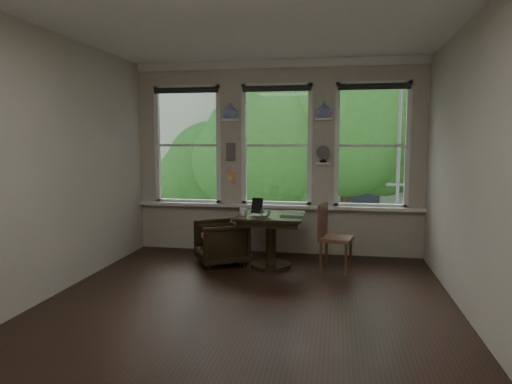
% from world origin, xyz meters
% --- Properties ---
extents(ground, '(4.50, 4.50, 0.00)m').
position_xyz_m(ground, '(0.00, 0.00, 0.00)').
color(ground, black).
rests_on(ground, ground).
extents(ceiling, '(4.50, 4.50, 0.00)m').
position_xyz_m(ceiling, '(0.00, 0.00, 3.00)').
color(ceiling, silver).
rests_on(ceiling, ground).
extents(wall_back, '(4.50, 0.00, 4.50)m').
position_xyz_m(wall_back, '(0.00, 2.25, 1.50)').
color(wall_back, beige).
rests_on(wall_back, ground).
extents(wall_front, '(4.50, 0.00, 4.50)m').
position_xyz_m(wall_front, '(0.00, -2.25, 1.50)').
color(wall_front, beige).
rests_on(wall_front, ground).
extents(wall_left, '(0.00, 4.50, 4.50)m').
position_xyz_m(wall_left, '(-2.25, 0.00, 1.50)').
color(wall_left, beige).
rests_on(wall_left, ground).
extents(wall_right, '(0.00, 4.50, 4.50)m').
position_xyz_m(wall_right, '(2.25, 0.00, 1.50)').
color(wall_right, beige).
rests_on(wall_right, ground).
extents(window_left, '(1.10, 0.12, 1.90)m').
position_xyz_m(window_left, '(-1.45, 2.25, 1.70)').
color(window_left, white).
rests_on(window_left, ground).
extents(window_center, '(1.10, 0.12, 1.90)m').
position_xyz_m(window_center, '(0.00, 2.25, 1.70)').
color(window_center, white).
rests_on(window_center, ground).
extents(window_right, '(1.10, 0.12, 1.90)m').
position_xyz_m(window_right, '(1.45, 2.25, 1.70)').
color(window_right, white).
rests_on(window_right, ground).
extents(shelf_left, '(0.26, 0.16, 0.03)m').
position_xyz_m(shelf_left, '(-0.72, 2.15, 2.10)').
color(shelf_left, white).
rests_on(shelf_left, ground).
extents(shelf_right, '(0.26, 0.16, 0.03)m').
position_xyz_m(shelf_right, '(0.72, 2.15, 2.10)').
color(shelf_right, white).
rests_on(shelf_right, ground).
extents(intercom, '(0.14, 0.06, 0.28)m').
position_xyz_m(intercom, '(-0.72, 2.18, 1.60)').
color(intercom, '#59544F').
rests_on(intercom, ground).
extents(sticky_notes, '(0.16, 0.01, 0.24)m').
position_xyz_m(sticky_notes, '(-0.72, 2.19, 1.25)').
color(sticky_notes, pink).
rests_on(sticky_notes, ground).
extents(desk_fan, '(0.20, 0.20, 0.24)m').
position_xyz_m(desk_fan, '(0.72, 2.13, 1.53)').
color(desk_fan, '#59544F').
rests_on(desk_fan, ground).
extents(vase_left, '(0.24, 0.24, 0.25)m').
position_xyz_m(vase_left, '(-0.72, 2.15, 2.24)').
color(vase_left, silver).
rests_on(vase_left, shelf_left).
extents(vase_right, '(0.24, 0.24, 0.25)m').
position_xyz_m(vase_right, '(0.72, 2.15, 2.24)').
color(vase_right, silver).
rests_on(vase_right, shelf_right).
extents(table, '(0.90, 0.90, 0.75)m').
position_xyz_m(table, '(0.05, 1.32, 0.38)').
color(table, black).
rests_on(table, ground).
extents(armchair_left, '(0.93, 0.92, 0.63)m').
position_xyz_m(armchair_left, '(-0.69, 1.37, 0.31)').
color(armchair_left, black).
rests_on(armchair_left, ground).
extents(cushion_red, '(0.45, 0.45, 0.06)m').
position_xyz_m(cushion_red, '(-0.69, 1.37, 0.45)').
color(cushion_red, maroon).
rests_on(cushion_red, armchair_left).
extents(side_chair_right, '(0.50, 0.50, 0.92)m').
position_xyz_m(side_chair_right, '(0.95, 1.29, 0.46)').
color(side_chair_right, '#4D2C1B').
rests_on(side_chair_right, ground).
extents(laptop, '(0.34, 0.24, 0.03)m').
position_xyz_m(laptop, '(0.33, 1.19, 0.76)').
color(laptop, black).
rests_on(laptop, table).
extents(mug, '(0.13, 0.13, 0.10)m').
position_xyz_m(mug, '(-0.32, 1.20, 0.80)').
color(mug, white).
rests_on(mug, table).
extents(drinking_glass, '(0.16, 0.16, 0.11)m').
position_xyz_m(drinking_glass, '(0.01, 1.08, 0.80)').
color(drinking_glass, white).
rests_on(drinking_glass, table).
extents(tablet, '(0.17, 0.11, 0.22)m').
position_xyz_m(tablet, '(-0.17, 1.39, 0.86)').
color(tablet, black).
rests_on(tablet, table).
extents(papers, '(0.23, 0.30, 0.00)m').
position_xyz_m(papers, '(-0.12, 1.32, 0.75)').
color(papers, silver).
rests_on(papers, table).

